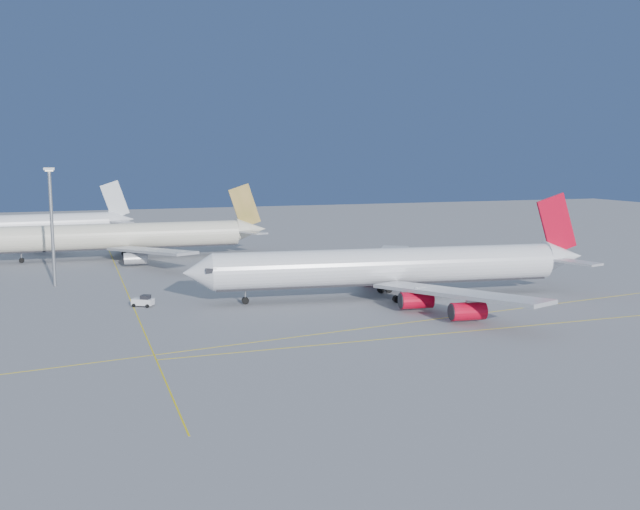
{
  "coord_description": "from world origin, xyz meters",
  "views": [
    {
      "loc": [
        -49.23,
        -102.4,
        25.27
      ],
      "look_at": [
        -5.64,
        21.98,
        7.0
      ],
      "focal_mm": 40.0,
      "sensor_mm": 36.0,
      "label": 1
    }
  ],
  "objects_px": {
    "airliner_etihad": "(129,236)",
    "pushback_tug": "(143,301)",
    "light_mast": "(51,217)",
    "airliner_virgin": "(396,267)",
    "airliner_third": "(15,226)"
  },
  "relations": [
    {
      "from": "airliner_etihad",
      "to": "airliner_third",
      "type": "height_order",
      "value": "airliner_etihad"
    },
    {
      "from": "airliner_etihad",
      "to": "airliner_third",
      "type": "bearing_deg",
      "value": 127.91
    },
    {
      "from": "airliner_etihad",
      "to": "pushback_tug",
      "type": "relative_size",
      "value": 17.87
    },
    {
      "from": "airliner_etihad",
      "to": "light_mast",
      "type": "distance_m",
      "value": 39.61
    },
    {
      "from": "airliner_third",
      "to": "pushback_tug",
      "type": "xyz_separation_m",
      "value": [
        26.32,
        -99.31,
        -4.58
      ]
    },
    {
      "from": "airliner_virgin",
      "to": "airliner_etihad",
      "type": "relative_size",
      "value": 1.07
    },
    {
      "from": "airliner_etihad",
      "to": "airliner_virgin",
      "type": "bearing_deg",
      "value": -56.86
    },
    {
      "from": "airliner_virgin",
      "to": "light_mast",
      "type": "distance_m",
      "value": 67.17
    },
    {
      "from": "airliner_etihad",
      "to": "pushback_tug",
      "type": "distance_m",
      "value": 60.44
    },
    {
      "from": "airliner_virgin",
      "to": "airliner_third",
      "type": "distance_m",
      "value": 127.31
    },
    {
      "from": "airliner_virgin",
      "to": "airliner_etihad",
      "type": "distance_m",
      "value": 78.85
    },
    {
      "from": "light_mast",
      "to": "airliner_third",
      "type": "bearing_deg",
      "value": 99.06
    },
    {
      "from": "airliner_virgin",
      "to": "airliner_third",
      "type": "height_order",
      "value": "airliner_virgin"
    },
    {
      "from": "airliner_virgin",
      "to": "pushback_tug",
      "type": "bearing_deg",
      "value": 177.69
    },
    {
      "from": "pushback_tug",
      "to": "light_mast",
      "type": "relative_size",
      "value": 0.17
    }
  ]
}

